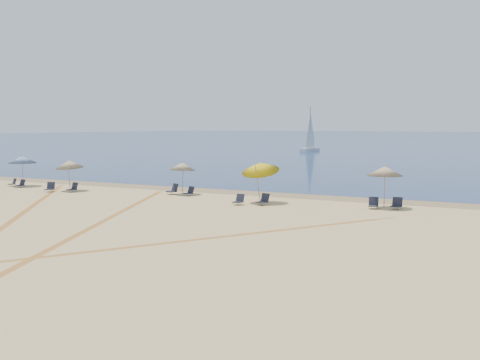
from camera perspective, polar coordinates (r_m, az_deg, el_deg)
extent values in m
plane|color=olive|center=(39.70, 2.61, -1.37)|extent=(500.00, 500.00, 0.00)
cylinder|color=gray|center=(47.68, -20.83, 0.76)|extent=(0.05, 0.05, 2.22)
cone|color=silver|center=(47.61, -20.87, 1.91)|extent=(2.19, 2.19, 0.55)
sphere|color=gray|center=(47.60, -20.88, 2.27)|extent=(0.08, 0.08, 0.08)
cylinder|color=gray|center=(43.18, -16.67, 0.34)|extent=(0.05, 0.24, 2.09)
cone|color=beige|center=(43.17, -16.63, 1.53)|extent=(1.95, 1.99, 0.72)
sphere|color=gray|center=(43.16, -16.64, 1.93)|extent=(0.08, 0.08, 0.08)
cylinder|color=gray|center=(39.57, -5.72, 0.08)|extent=(0.05, 0.17, 2.07)
cone|color=beige|center=(39.45, -5.78, 1.35)|extent=(1.87, 1.90, 0.66)
sphere|color=gray|center=(39.43, -5.78, 1.79)|extent=(0.08, 0.08, 0.08)
cylinder|color=gray|center=(34.73, 1.78, -0.41)|extent=(0.05, 0.79, 2.35)
cone|color=yellow|center=(34.94, 2.01, 1.31)|extent=(2.32, 2.37, 1.22)
sphere|color=gray|center=(34.91, 2.01, 1.80)|extent=(0.08, 0.08, 0.08)
cylinder|color=gray|center=(33.90, 14.20, -0.79)|extent=(0.05, 0.07, 2.27)
cone|color=beige|center=(33.80, 14.23, 0.87)|extent=(2.08, 2.09, 0.57)
sphere|color=gray|center=(33.78, 14.24, 1.38)|extent=(0.08, 0.08, 0.08)
cube|color=black|center=(47.95, -21.81, -0.39)|extent=(0.63, 0.63, 0.04)
cube|color=black|center=(48.02, -21.55, -0.11)|extent=(0.52, 0.34, 0.44)
cylinder|color=#A5A5AD|center=(48.03, -22.05, -0.48)|extent=(0.02, 0.02, 0.16)
cylinder|color=#A5A5AD|center=(47.66, -21.88, -0.52)|extent=(0.02, 0.02, 0.16)
cube|color=black|center=(46.75, -21.07, -0.50)|extent=(0.53, 0.53, 0.05)
cube|color=black|center=(46.88, -20.85, -0.21)|extent=(0.51, 0.22, 0.44)
cylinder|color=#A5A5AD|center=(46.79, -21.38, -0.61)|extent=(0.02, 0.02, 0.16)
cylinder|color=#A5A5AD|center=(46.48, -21.08, -0.63)|extent=(0.02, 0.02, 0.16)
cube|color=black|center=(42.94, -18.45, -0.89)|extent=(0.74, 0.74, 0.05)
cube|color=black|center=(43.17, -18.32, -0.52)|extent=(0.60, 0.41, 0.50)
cylinder|color=#A5A5AD|center=(42.89, -18.92, -1.03)|extent=(0.02, 0.02, 0.18)
cylinder|color=#A5A5AD|center=(42.72, -18.36, -1.04)|extent=(0.02, 0.02, 0.18)
cube|color=black|center=(42.25, -16.43, -0.93)|extent=(0.65, 0.65, 0.05)
cube|color=black|center=(42.39, -16.14, -0.57)|extent=(0.59, 0.30, 0.50)
cylinder|color=#A5A5AD|center=(42.29, -16.80, -1.06)|extent=(0.02, 0.02, 0.18)
cylinder|color=#A5A5AD|center=(41.93, -16.43, -1.10)|extent=(0.02, 0.02, 0.18)
cube|color=black|center=(39.56, -6.86, -1.14)|extent=(0.80, 0.80, 0.06)
cube|color=black|center=(39.68, -6.50, -0.74)|extent=(0.64, 0.45, 0.54)
cylinder|color=#A5A5AD|center=(39.59, -7.22, -1.29)|extent=(0.03, 0.03, 0.20)
cylinder|color=#A5A5AD|center=(39.18, -6.85, -1.35)|extent=(0.03, 0.03, 0.20)
cube|color=black|center=(38.58, -5.18, -1.34)|extent=(0.64, 0.64, 0.05)
cube|color=black|center=(38.72, -4.90, -0.97)|extent=(0.55, 0.32, 0.46)
cylinder|color=#A5A5AD|center=(38.59, -5.53, -1.47)|extent=(0.02, 0.02, 0.17)
cylinder|color=#A5A5AD|center=(38.28, -5.12, -1.52)|extent=(0.02, 0.02, 0.17)
cube|color=black|center=(34.07, -0.22, -2.21)|extent=(0.58, 0.58, 0.05)
cube|color=black|center=(34.26, 0.02, -1.78)|extent=(0.55, 0.24, 0.47)
cylinder|color=#A5A5AD|center=(34.03, -0.67, -2.37)|extent=(0.02, 0.02, 0.17)
cylinder|color=#A5A5AD|center=(33.80, -0.06, -2.42)|extent=(0.02, 0.02, 0.17)
cube|color=black|center=(33.96, 2.21, -2.22)|extent=(0.72, 0.72, 0.05)
cube|color=black|center=(34.14, 2.53, -1.76)|extent=(0.61, 0.37, 0.51)
cylinder|color=#A5A5AD|center=(33.94, 1.77, -2.38)|extent=(0.03, 0.03, 0.19)
cylinder|color=#A5A5AD|center=(33.64, 2.35, -2.46)|extent=(0.03, 0.03, 0.19)
cube|color=black|center=(33.33, 13.15, -2.52)|extent=(0.65, 0.65, 0.05)
cube|color=black|center=(33.56, 13.17, -2.06)|extent=(0.57, 0.32, 0.49)
cylinder|color=#A5A5AD|center=(33.15, 12.69, -2.71)|extent=(0.02, 0.02, 0.18)
cylinder|color=#A5A5AD|center=(33.15, 13.45, -2.73)|extent=(0.02, 0.02, 0.18)
cube|color=black|center=(33.44, 15.29, -2.54)|extent=(0.57, 0.57, 0.05)
cube|color=black|center=(33.68, 15.41, -2.07)|extent=(0.56, 0.22, 0.50)
cylinder|color=#A5A5AD|center=(33.31, 14.85, -2.72)|extent=(0.02, 0.02, 0.18)
cylinder|color=#A5A5AD|center=(33.21, 15.59, -2.76)|extent=(0.02, 0.02, 0.18)
cube|color=white|center=(104.37, 6.97, 3.01)|extent=(1.92, 5.54, 0.59)
cylinder|color=gray|center=(104.28, 6.99, 5.12)|extent=(0.12, 0.12, 7.90)
plane|color=tan|center=(27.87, -14.34, -4.47)|extent=(36.50, 36.50, 0.00)
plane|color=tan|center=(28.90, -13.63, -4.11)|extent=(36.50, 36.50, 0.00)
plane|color=tan|center=(22.56, -13.03, -6.78)|extent=(38.67, 38.67, 0.00)
plane|color=tan|center=(22.90, -10.39, -6.54)|extent=(38.67, 38.67, 0.00)
plane|color=tan|center=(33.00, -20.87, -3.13)|extent=(39.13, 39.13, 0.00)
plane|color=tan|center=(34.06, -20.50, -2.86)|extent=(39.13, 39.13, 0.00)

